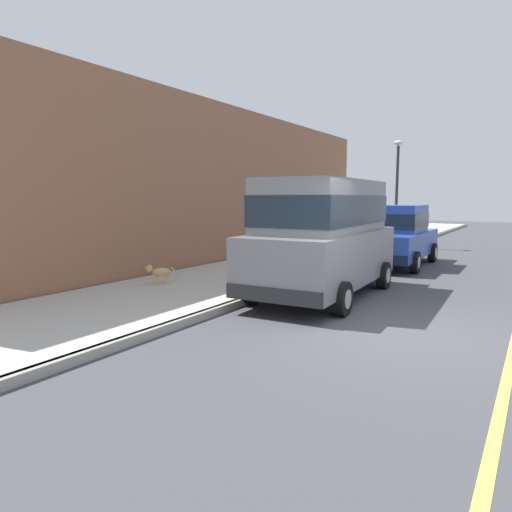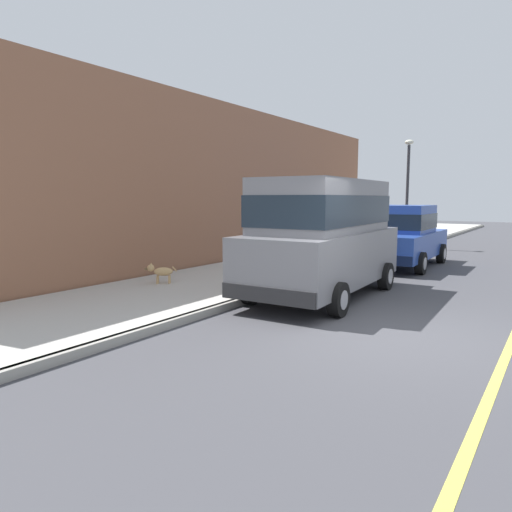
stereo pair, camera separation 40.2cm
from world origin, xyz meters
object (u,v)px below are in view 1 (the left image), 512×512
at_px(dog_tan, 159,272).
at_px(street_lamp, 397,180).
at_px(car_grey_van, 324,233).
at_px(car_blue_sedan, 396,235).

distance_m(dog_tan, street_lamp, 12.72).
bearing_deg(street_lamp, car_grey_van, -82.84).
height_order(car_grey_van, car_blue_sedan, car_grey_van).
bearing_deg(car_blue_sedan, car_grey_van, -90.76).
bearing_deg(street_lamp, car_blue_sedan, -74.93).
distance_m(car_grey_van, dog_tan, 3.91).
height_order(dog_tan, street_lamp, street_lamp).
bearing_deg(car_blue_sedan, dog_tan, -117.46).
relative_size(car_blue_sedan, street_lamp, 1.05).
relative_size(car_blue_sedan, dog_tan, 7.62).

